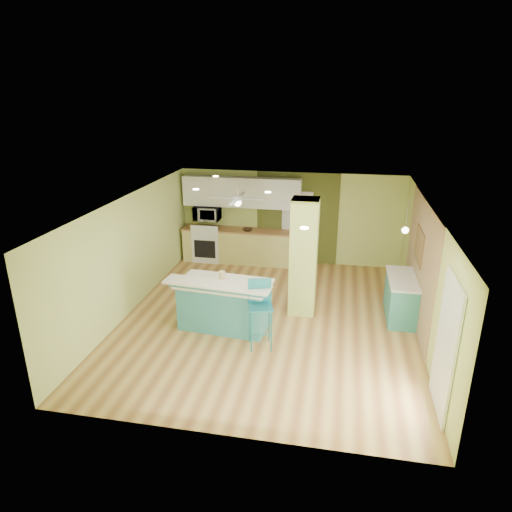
% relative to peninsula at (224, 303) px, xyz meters
% --- Properties ---
extents(floor, '(6.00, 7.00, 0.01)m').
position_rel_peninsula_xyz_m(floor, '(0.82, 0.47, -0.52)').
color(floor, '#936033').
rests_on(floor, ground).
extents(ceiling, '(6.00, 7.00, 0.01)m').
position_rel_peninsula_xyz_m(ceiling, '(0.82, 0.47, 1.99)').
color(ceiling, white).
rests_on(ceiling, wall_back).
extents(wall_back, '(6.00, 0.01, 2.50)m').
position_rel_peninsula_xyz_m(wall_back, '(0.82, 3.98, 0.74)').
color(wall_back, '#C4D371').
rests_on(wall_back, floor).
extents(wall_front, '(6.00, 0.01, 2.50)m').
position_rel_peninsula_xyz_m(wall_front, '(0.82, -3.03, 0.74)').
color(wall_front, '#C4D371').
rests_on(wall_front, floor).
extents(wall_left, '(0.01, 7.00, 2.50)m').
position_rel_peninsula_xyz_m(wall_left, '(-2.18, 0.47, 0.74)').
color(wall_left, '#C4D371').
rests_on(wall_left, floor).
extents(wall_right, '(0.01, 7.00, 2.50)m').
position_rel_peninsula_xyz_m(wall_right, '(3.83, 0.47, 0.74)').
color(wall_right, '#C4D371').
rests_on(wall_right, floor).
extents(wood_panel, '(0.02, 3.40, 2.50)m').
position_rel_peninsula_xyz_m(wood_panel, '(3.81, 1.07, 0.74)').
color(wood_panel, '#947354').
rests_on(wood_panel, floor).
extents(olive_accent, '(2.20, 0.02, 2.50)m').
position_rel_peninsula_xyz_m(olive_accent, '(1.02, 3.96, 0.74)').
color(olive_accent, '#4C5220').
rests_on(olive_accent, floor).
extents(interior_door, '(0.82, 0.05, 2.00)m').
position_rel_peninsula_xyz_m(interior_door, '(1.02, 3.93, 0.49)').
color(interior_door, silver).
rests_on(interior_door, floor).
extents(french_door, '(0.04, 1.08, 2.10)m').
position_rel_peninsula_xyz_m(french_door, '(3.79, -1.83, 0.54)').
color(french_door, white).
rests_on(french_door, floor).
extents(column, '(0.55, 0.55, 2.50)m').
position_rel_peninsula_xyz_m(column, '(1.47, 0.97, 0.74)').
color(column, '#AEC059').
rests_on(column, floor).
extents(kitchen_run, '(3.25, 0.63, 0.94)m').
position_rel_peninsula_xyz_m(kitchen_run, '(-0.48, 3.67, -0.04)').
color(kitchen_run, '#CEC76C').
rests_on(kitchen_run, floor).
extents(stove, '(0.76, 0.66, 1.08)m').
position_rel_peninsula_xyz_m(stove, '(-1.43, 3.66, -0.05)').
color(stove, white).
rests_on(stove, floor).
extents(upper_cabinets, '(3.20, 0.34, 0.80)m').
position_rel_peninsula_xyz_m(upper_cabinets, '(-0.48, 3.79, 1.44)').
color(upper_cabinets, white).
rests_on(upper_cabinets, wall_back).
extents(microwave, '(0.70, 0.48, 0.39)m').
position_rel_peninsula_xyz_m(microwave, '(-1.43, 3.67, 0.84)').
color(microwave, white).
rests_on(microwave, wall_back).
extents(ceiling_fan, '(1.41, 1.41, 0.61)m').
position_rel_peninsula_xyz_m(ceiling_fan, '(-0.28, 2.47, 1.56)').
color(ceiling_fan, silver).
rests_on(ceiling_fan, ceiling).
extents(pendant_lamp, '(0.14, 0.14, 0.69)m').
position_rel_peninsula_xyz_m(pendant_lamp, '(3.47, 1.22, 1.37)').
color(pendant_lamp, silver).
rests_on(pendant_lamp, ceiling).
extents(wall_decor, '(0.03, 0.90, 0.70)m').
position_rel_peninsula_xyz_m(wall_decor, '(3.79, 1.27, 1.04)').
color(wall_decor, brown).
rests_on(wall_decor, wood_panel).
extents(peninsula, '(2.11, 1.27, 1.11)m').
position_rel_peninsula_xyz_m(peninsula, '(0.00, 0.00, 0.00)').
color(peninsula, teal).
rests_on(peninsula, floor).
extents(bar_stool, '(0.53, 0.53, 1.30)m').
position_rel_peninsula_xyz_m(bar_stool, '(0.83, -0.55, 0.36)').
color(bar_stool, teal).
rests_on(bar_stool, floor).
extents(side_counter, '(0.59, 1.39, 0.89)m').
position_rel_peninsula_xyz_m(side_counter, '(3.52, 1.10, -0.06)').
color(side_counter, teal).
rests_on(side_counter, floor).
extents(fruit_bowl, '(0.32, 0.32, 0.07)m').
position_rel_peninsula_xyz_m(fruit_bowl, '(-0.28, 3.59, 0.46)').
color(fruit_bowl, '#382517').
rests_on(fruit_bowl, kitchen_run).
extents(canister, '(0.13, 0.13, 0.15)m').
position_rel_peninsula_xyz_m(canister, '(-0.09, 0.21, 0.52)').
color(canister, yellow).
rests_on(canister, peninsula).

